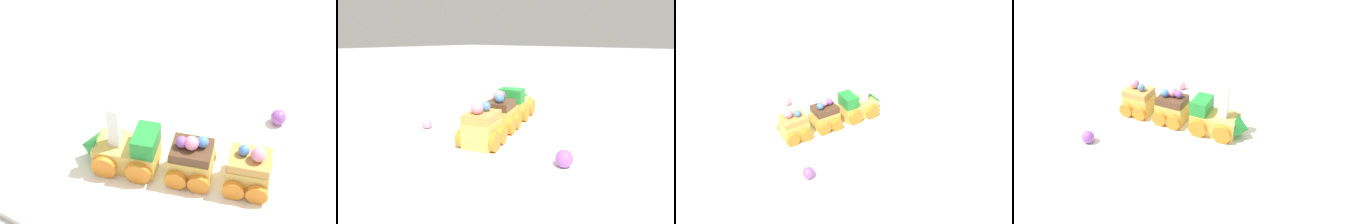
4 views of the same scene
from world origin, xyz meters
TOP-DOWN VIEW (x-y plane):
  - ground_plane at (0.00, 0.00)m, footprint 10.00×10.00m
  - display_board at (0.00, 0.00)m, footprint 0.77×0.43m
  - cake_train_locomotive at (0.06, 0.05)m, footprint 0.13×0.09m
  - cake_car_chocolate at (-0.04, 0.02)m, footprint 0.08×0.08m
  - cake_car_caramel at (-0.12, 0.00)m, footprint 0.08×0.08m
  - gumball_purple at (-0.10, -0.14)m, footprint 0.03×0.03m
  - gumball_pink at (-0.12, 0.15)m, footprint 0.02×0.02m

SIDE VIEW (x-z plane):
  - ground_plane at x=0.00m, z-range 0.00..0.00m
  - display_board at x=0.00m, z-range 0.00..0.01m
  - gumball_pink at x=-0.12m, z-range 0.01..0.03m
  - gumball_purple at x=-0.10m, z-range 0.01..0.04m
  - cake_train_locomotive at x=0.06m, z-range -0.01..0.09m
  - cake_car_caramel at x=-0.12m, z-range 0.00..0.08m
  - cake_car_chocolate at x=-0.04m, z-range 0.00..0.08m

